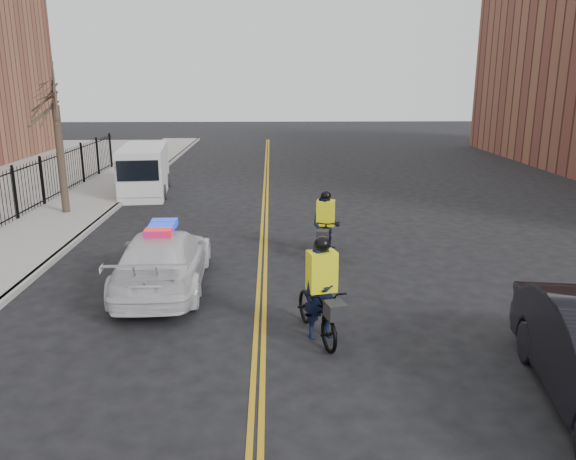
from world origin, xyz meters
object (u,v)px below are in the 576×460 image
(police_cruiser, at_px, (163,259))
(cyclist_near, at_px, (321,303))
(cargo_van, at_px, (144,171))
(cyclist_far, at_px, (325,230))

(police_cruiser, distance_m, cyclist_near, 4.68)
(police_cruiser, relative_size, cargo_van, 0.96)
(police_cruiser, bearing_deg, cargo_van, -77.57)
(police_cruiser, height_order, cargo_van, cargo_van)
(cyclist_far, bearing_deg, police_cruiser, -137.32)
(cyclist_far, bearing_deg, cyclist_near, -84.39)
(cargo_van, bearing_deg, cyclist_near, -72.47)
(cyclist_far, bearing_deg, cargo_van, 139.51)
(police_cruiser, xyz_separation_m, cyclist_near, (3.67, -2.89, -0.01))
(cargo_van, relative_size, cyclist_far, 2.65)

